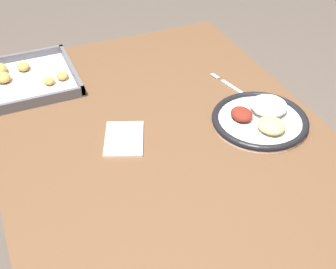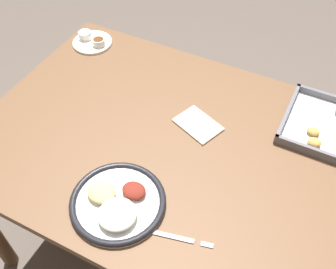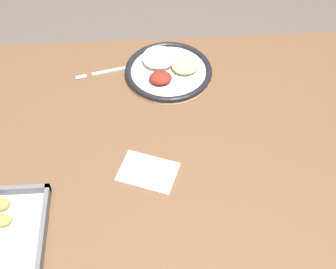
# 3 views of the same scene
# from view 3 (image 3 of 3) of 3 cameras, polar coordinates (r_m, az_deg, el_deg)

# --- Properties ---
(ground_plane) EXTENTS (8.00, 8.00, 0.00)m
(ground_plane) POSITION_cam_3_polar(r_m,az_deg,el_deg) (1.93, -0.25, -14.46)
(ground_plane) COLOR #564C44
(dining_table) EXTENTS (1.28, 0.91, 0.72)m
(dining_table) POSITION_cam_3_polar(r_m,az_deg,el_deg) (1.39, -0.34, -3.31)
(dining_table) COLOR brown
(dining_table) RESTS_ON ground_plane
(dinner_plate) EXTENTS (0.28, 0.28, 0.05)m
(dinner_plate) POSITION_cam_3_polar(r_m,az_deg,el_deg) (1.50, -0.02, 7.95)
(dinner_plate) COLOR white
(dinner_plate) RESTS_ON dining_table
(fork) EXTENTS (0.22, 0.06, 0.00)m
(fork) POSITION_cam_3_polar(r_m,az_deg,el_deg) (1.53, -6.59, 7.79)
(fork) COLOR #B2B2B7
(fork) RESTS_ON dining_table
(napkin) EXTENTS (0.18, 0.15, 0.01)m
(napkin) POSITION_cam_3_polar(r_m,az_deg,el_deg) (1.25, -2.45, -4.63)
(napkin) COLOR silver
(napkin) RESTS_ON dining_table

